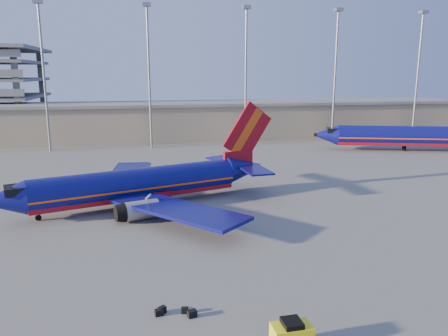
{
  "coord_description": "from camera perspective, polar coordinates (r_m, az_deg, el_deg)",
  "views": [
    {
      "loc": [
        -7.04,
        -44.87,
        15.42
      ],
      "look_at": [
        2.7,
        6.07,
        4.0
      ],
      "focal_mm": 35.0,
      "sensor_mm": 36.0,
      "label": 1
    }
  ],
  "objects": [
    {
      "name": "ground",
      "position": [
        47.96,
        -1.82,
        -6.34
      ],
      "size": [
        220.0,
        220.0,
        0.0
      ],
      "primitive_type": "plane",
      "color": "slate",
      "rests_on": "ground"
    },
    {
      "name": "terminal_building",
      "position": [
        104.86,
        -1.42,
        6.33
      ],
      "size": [
        122.0,
        16.0,
        8.5
      ],
      "color": "gray",
      "rests_on": "ground"
    },
    {
      "name": "aircraft_second",
      "position": [
        94.58,
        23.17,
        3.87
      ],
      "size": [
        37.6,
        18.99,
        13.08
      ],
      "rotation": [
        0.0,
        0.0,
        -0.29
      ],
      "color": "navy",
      "rests_on": "ground"
    },
    {
      "name": "luggage_pile",
      "position": [
        29.94,
        -6.38,
        -18.17
      ],
      "size": [
        2.72,
        1.35,
        0.46
      ],
      "color": "black",
      "rests_on": "ground"
    },
    {
      "name": "aircraft_main",
      "position": [
        52.17,
        -10.43,
        -2.11
      ],
      "size": [
        33.67,
        31.86,
        11.77
      ],
      "rotation": [
        0.0,
        0.0,
        0.31
      ],
      "color": "navy",
      "rests_on": "ground"
    },
    {
      "name": "baggage_tug",
      "position": [
        26.89,
        8.83,
        -20.53
      ],
      "size": [
        2.34,
        1.47,
        1.65
      ],
      "rotation": [
        0.0,
        0.0,
        0.04
      ],
      "color": "#F5F415",
      "rests_on": "ground"
    },
    {
      "name": "light_mast_row",
      "position": [
        91.69,
        -3.38,
        13.73
      ],
      "size": [
        101.6,
        1.6,
        28.65
      ],
      "color": "gray",
      "rests_on": "ground"
    }
  ]
}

